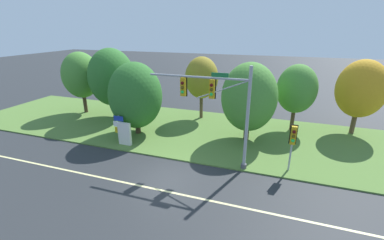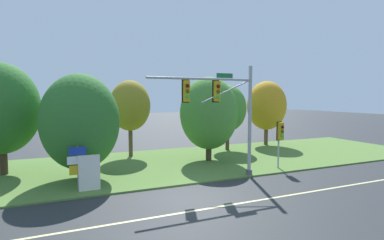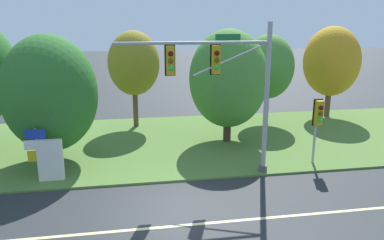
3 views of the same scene
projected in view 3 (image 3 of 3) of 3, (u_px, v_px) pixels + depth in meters
The scene contains 12 objects.
ground_plane at pixel (173, 210), 14.48m from camera, with size 160.00×160.00×0.00m, color #282B2D.
lane_stripe at pixel (177, 226), 13.34m from camera, with size 36.00×0.16×0.01m, color beige.
grass_verge at pixel (157, 142), 22.33m from camera, with size 48.00×11.50×0.10m, color #517533.
traffic_signal_mast at pixel (227, 79), 16.48m from camera, with size 6.96×0.49×6.95m.
pedestrian_signal_near_kerb at pixel (318, 117), 18.29m from camera, with size 0.46×0.55×3.31m.
route_sign_post at pixel (37, 148), 16.64m from camera, with size 1.05×0.08×2.41m.
tree_behind_signpost at pixel (50, 94), 18.43m from camera, with size 4.64×4.64×6.41m.
tree_mid_verge at pixel (134, 63), 24.51m from camera, with size 3.38×3.38×6.39m.
tree_tall_centre at pixel (228, 79), 21.54m from camera, with size 4.53×4.53×6.57m.
tree_right_far at pixel (268, 67), 25.47m from camera, with size 3.49×3.49×6.12m.
tree_furthest_back at pixel (332, 62), 27.19m from camera, with size 4.03×4.03×6.63m.
info_kiosk at pixel (51, 160), 16.72m from camera, with size 1.10×0.24×1.90m.
Camera 3 is at (-1.46, -13.03, 7.10)m, focal length 35.00 mm.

